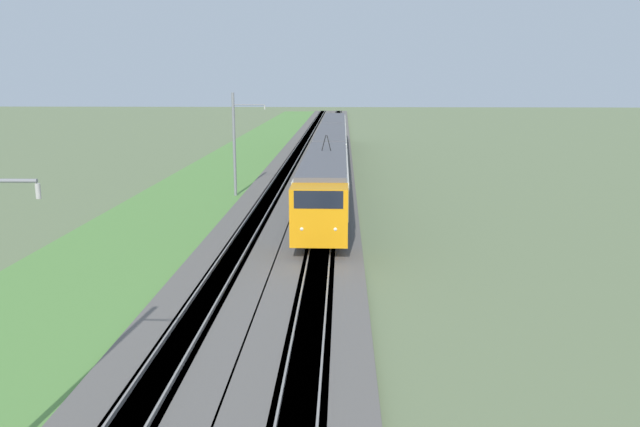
% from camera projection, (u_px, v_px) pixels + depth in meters
% --- Properties ---
extents(ballast_main, '(240.00, 4.40, 0.30)m').
position_uv_depth(ballast_main, '(281.00, 180.00, 55.74)').
color(ballast_main, '#605B56').
rests_on(ballast_main, ground).
extents(ballast_adjacent, '(240.00, 4.40, 0.30)m').
position_uv_depth(ballast_adjacent, '(330.00, 180.00, 55.59)').
color(ballast_adjacent, '#605B56').
rests_on(ballast_adjacent, ground).
extents(track_main, '(240.00, 1.57, 0.45)m').
position_uv_depth(track_main, '(281.00, 180.00, 55.74)').
color(track_main, '#4C4238').
rests_on(track_main, ground).
extents(track_adjacent, '(240.00, 1.57, 0.45)m').
position_uv_depth(track_adjacent, '(330.00, 180.00, 55.58)').
color(track_adjacent, '#4C4238').
rests_on(track_adjacent, ground).
extents(grass_verge, '(240.00, 8.66, 0.12)m').
position_uv_depth(grass_verge, '(211.00, 181.00, 55.98)').
color(grass_verge, '#5B8E42').
rests_on(grass_verge, ground).
extents(passenger_train, '(63.01, 2.97, 5.21)m').
position_uv_depth(passenger_train, '(331.00, 147.00, 60.80)').
color(passenger_train, orange).
rests_on(passenger_train, ground).
extents(catenary_mast_mid, '(0.22, 2.56, 8.00)m').
position_uv_depth(catenary_mast_mid, '(235.00, 144.00, 47.69)').
color(catenary_mast_mid, slate).
rests_on(catenary_mast_mid, ground).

